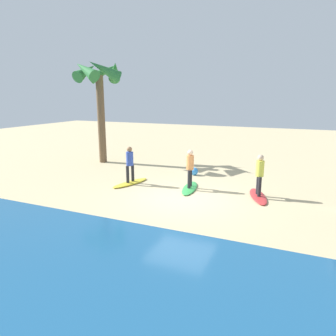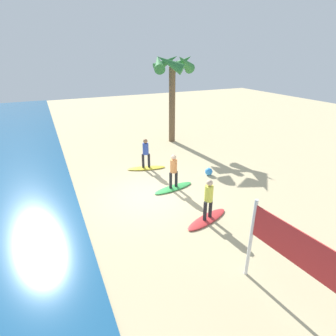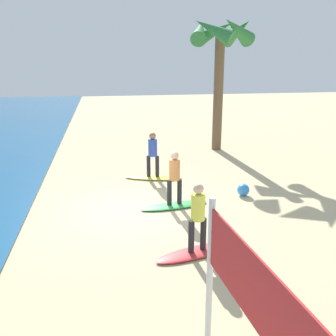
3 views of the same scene
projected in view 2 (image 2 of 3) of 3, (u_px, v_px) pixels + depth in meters
The scene contains 9 objects.
ground_plane at pixel (149, 195), 12.12m from camera, with size 60.00×60.00×0.00m, color #CCB789.
surfboard_red at pixel (207, 219), 10.33m from camera, with size 2.10×0.56×0.09m, color red.
surfer_red at pixel (209, 197), 9.93m from camera, with size 0.32×0.44×1.64m.
surfboard_green at pixel (173, 188), 12.71m from camera, with size 2.10×0.56×0.09m, color green.
surfer_green at pixel (174, 169), 12.31m from camera, with size 0.32×0.46×1.64m.
surfboard_yellow at pixel (146, 168), 14.89m from camera, with size 2.10×0.56×0.09m, color yellow.
surfer_yellow at pixel (146, 151), 14.49m from camera, with size 0.32×0.45×1.64m.
palm_tree at pixel (172, 71), 17.63m from camera, with size 2.88×3.03×6.05m.
beach_ball at pixel (209, 172), 14.07m from camera, with size 0.40×0.40×0.40m, color #338CE5.
Camera 2 is at (-9.98, 3.74, 5.97)m, focal length 28.58 mm.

